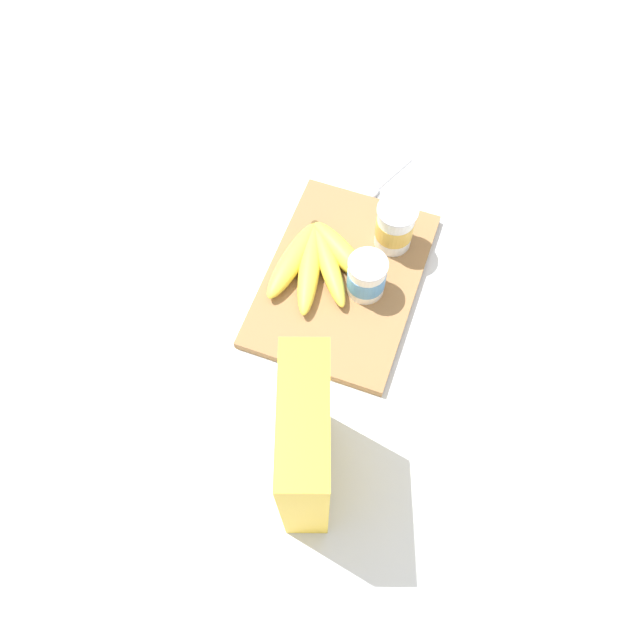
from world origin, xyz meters
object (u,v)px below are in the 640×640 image
at_px(yogurt_cup_front, 395,226).
at_px(banana_bunch, 318,261).
at_px(yogurt_cup_back, 367,277).
at_px(cereal_box, 306,446).
at_px(cutting_board, 343,279).
at_px(spoon, 381,185).

distance_m(yogurt_cup_front, banana_bunch, 0.14).
xyz_separation_m(yogurt_cup_front, yogurt_cup_back, (0.11, -0.02, -0.01)).
relative_size(yogurt_cup_front, yogurt_cup_back, 1.18).
relative_size(yogurt_cup_back, banana_bunch, 0.41).
bearing_deg(banana_bunch, cereal_box, 17.21).
distance_m(cereal_box, yogurt_cup_back, 0.33).
bearing_deg(cutting_board, yogurt_cup_back, 77.57).
distance_m(cutting_board, banana_bunch, 0.05).
distance_m(cutting_board, cereal_box, 0.36).
bearing_deg(yogurt_cup_back, cutting_board, -102.43).
xyz_separation_m(yogurt_cup_front, spoon, (-0.12, -0.06, -0.06)).
xyz_separation_m(cereal_box, banana_bunch, (-0.33, -0.10, -0.11)).
xyz_separation_m(cutting_board, spoon, (-0.22, 0.00, -0.00)).
bearing_deg(cereal_box, yogurt_cup_back, 163.01).
distance_m(banana_bunch, spoon, 0.22).
bearing_deg(cutting_board, yogurt_cup_front, 148.69).
bearing_deg(yogurt_cup_back, spoon, -169.48).
height_order(yogurt_cup_front, banana_bunch, yogurt_cup_front).
distance_m(cutting_board, yogurt_cup_back, 0.07).
height_order(yogurt_cup_front, spoon, yogurt_cup_front).
bearing_deg(spoon, yogurt_cup_front, 25.23).
distance_m(yogurt_cup_back, spoon, 0.24).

